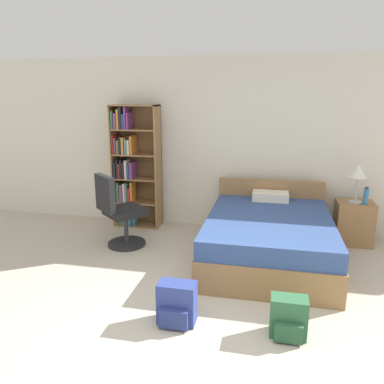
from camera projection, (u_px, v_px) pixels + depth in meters
name	position (u px, v px, depth m)	size (l,w,h in m)	color
ground_plane	(199.00, 363.00, 2.91)	(14.00, 14.00, 0.00)	#BCB29E
wall_back	(240.00, 145.00, 5.65)	(9.00, 0.06, 2.60)	silver
bookshelf	(131.00, 168.00, 5.83)	(0.72, 0.33, 1.89)	olive
bed	(268.00, 237.00, 4.71)	(1.52, 2.03, 0.83)	olive
office_chair	(119.00, 213.00, 5.06)	(0.71, 0.72, 1.03)	#232326
nightstand	(353.00, 223.00, 5.23)	(0.48, 0.45, 0.60)	olive
table_lamp	(358.00, 173.00, 5.02)	(0.23, 0.23, 0.53)	#B2B2B7
water_bottle	(366.00, 196.00, 5.01)	(0.06, 0.06, 0.24)	teal
backpack_green	(288.00, 318.00, 3.21)	(0.31, 0.25, 0.36)	#2D603D
backpack_blue	(177.00, 304.00, 3.39)	(0.34, 0.26, 0.39)	navy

